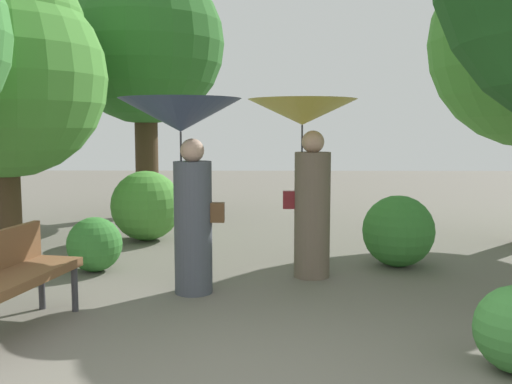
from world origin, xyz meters
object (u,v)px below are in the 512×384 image
person_right (306,149)px  person_left (184,148)px  park_bench (3,274)px  tree_far_back (144,29)px  tree_mid_left (3,62)px

person_right → person_left: bearing=123.2°
park_bench → tree_far_back: (-0.15, 6.56, 3.06)m
tree_far_back → person_right: bearing=-59.3°
person_left → person_right: bearing=-56.8°
person_left → tree_far_back: size_ratio=0.37×
person_right → tree_far_back: (-2.75, 4.63, 2.11)m
person_right → park_bench: size_ratio=1.29×
person_left → park_bench: bearing=138.6°
person_right → tree_mid_left: (-4.18, 1.75, 1.17)m
park_bench → tree_far_back: bearing=12.2°
person_right → tree_mid_left: bearing=72.6°
park_bench → tree_mid_left: bearing=34.1°
tree_far_back → park_bench: bearing=-88.7°
person_right → tree_far_back: 5.79m
person_right → park_bench: (-2.61, -1.92, -0.95)m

